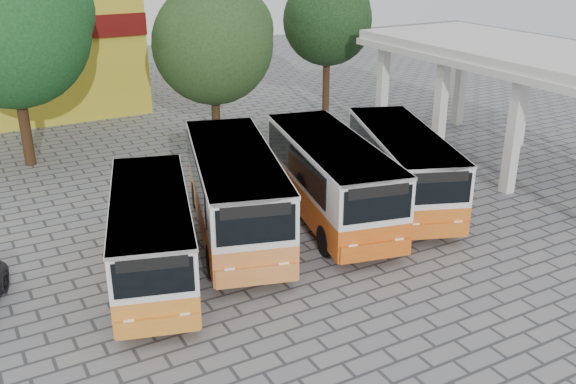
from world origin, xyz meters
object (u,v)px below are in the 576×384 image
bus_far_left (152,231)px  bus_far_right (402,163)px  bus_centre_right (331,175)px  bus_centre_left (235,188)px

bus_far_left → bus_far_right: (10.31, 0.98, 0.11)m
bus_far_left → bus_centre_right: bus_centre_right is taller
bus_centre_left → bus_far_right: 6.88m
bus_far_left → bus_far_right: 10.36m
bus_centre_left → bus_far_right: size_ratio=1.06×
bus_centre_right → bus_far_right: bus_centre_right is taller
bus_far_left → bus_centre_right: 7.17m
bus_far_left → bus_centre_left: 3.75m
bus_centre_left → bus_far_right: bus_centre_left is taller
bus_centre_right → bus_far_left: bearing=-158.8°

